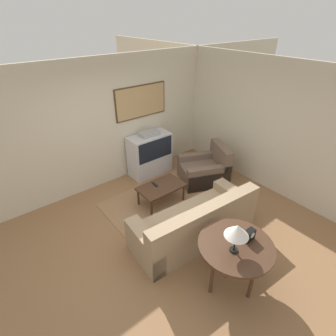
# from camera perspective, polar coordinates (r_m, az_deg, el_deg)

# --- Properties ---
(ground_plane) EXTENTS (12.00, 12.00, 0.00)m
(ground_plane) POSITION_cam_1_polar(r_m,az_deg,el_deg) (4.83, -0.34, -13.64)
(ground_plane) COLOR #8E6642
(wall_back) EXTENTS (12.00, 0.10, 2.70)m
(wall_back) POSITION_cam_1_polar(r_m,az_deg,el_deg) (5.66, -13.93, 9.00)
(wall_back) COLOR beige
(wall_back) RESTS_ON ground_plane
(wall_right) EXTENTS (0.06, 12.00, 2.70)m
(wall_right) POSITION_cam_1_polar(r_m,az_deg,el_deg) (5.83, 20.55, 8.53)
(wall_right) COLOR beige
(wall_right) RESTS_ON ground_plane
(area_rug) EXTENTS (2.17, 1.41, 0.01)m
(area_rug) POSITION_cam_1_polar(r_m,az_deg,el_deg) (5.48, -1.96, -7.15)
(area_rug) COLOR #99704C
(area_rug) RESTS_ON ground_plane
(tv) EXTENTS (1.00, 0.49, 1.07)m
(tv) POSITION_cam_1_polar(r_m,az_deg,el_deg) (6.18, -3.95, 3.05)
(tv) COLOR silver
(tv) RESTS_ON ground_plane
(couch) EXTENTS (2.20, 1.01, 0.85)m
(couch) POSITION_cam_1_polar(r_m,az_deg,el_deg) (4.54, 5.90, -12.00)
(couch) COLOR #9E8466
(couch) RESTS_ON ground_plane
(armchair) EXTENTS (1.23, 1.15, 0.86)m
(armchair) POSITION_cam_1_polar(r_m,az_deg,el_deg) (6.01, 8.05, -0.52)
(armchair) COLOR brown
(armchair) RESTS_ON ground_plane
(coffee_table) EXTENTS (0.91, 0.55, 0.41)m
(coffee_table) POSITION_cam_1_polar(r_m,az_deg,el_deg) (5.24, -1.51, -4.35)
(coffee_table) COLOR #472D1E
(coffee_table) RESTS_ON ground_plane
(console_table) EXTENTS (1.01, 1.01, 0.74)m
(console_table) POSITION_cam_1_polar(r_m,az_deg,el_deg) (3.76, 14.52, -16.57)
(console_table) COLOR #472D1E
(console_table) RESTS_ON ground_plane
(table_lamp) EXTENTS (0.31, 0.31, 0.43)m
(table_lamp) POSITION_cam_1_polar(r_m,az_deg,el_deg) (3.39, 14.79, -13.14)
(table_lamp) COLOR black
(table_lamp) RESTS_ON console_table
(mantel_clock) EXTENTS (0.16, 0.10, 0.16)m
(mantel_clock) POSITION_cam_1_polar(r_m,az_deg,el_deg) (3.77, 17.28, -13.74)
(mantel_clock) COLOR black
(mantel_clock) RESTS_ON console_table
(remote) EXTENTS (0.05, 0.16, 0.02)m
(remote) POSITION_cam_1_polar(r_m,az_deg,el_deg) (5.24, -2.89, -3.62)
(remote) COLOR black
(remote) RESTS_ON coffee_table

